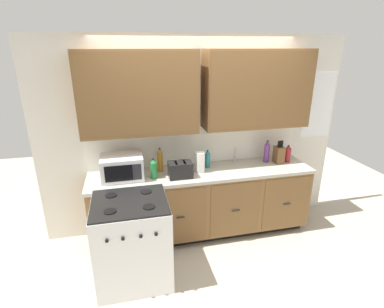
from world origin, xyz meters
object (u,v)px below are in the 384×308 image
object	(u,v)px
bottle_teal	(208,159)
bottle_amber	(160,160)
stove_range	(132,241)
bottle_violet	(267,152)
paper_towel_roll	(200,162)
knife_block	(279,154)
toaster	(180,170)
bottle_green	(154,169)
microwave	(122,167)
bottle_red	(288,154)

from	to	relation	value
bottle_teal	bottle_amber	world-z (taller)	bottle_amber
stove_range	bottle_violet	bearing A→B (deg)	21.89
paper_towel_roll	knife_block	bearing A→B (deg)	3.24
stove_range	toaster	xyz separation A→B (m)	(0.62, 0.51, 0.54)
stove_range	bottle_green	size ratio (longest dim) A/B	3.89
stove_range	bottle_amber	bearing A→B (deg)	61.22
microwave	knife_block	bearing A→B (deg)	1.12
toaster	knife_block	size ratio (longest dim) A/B	0.90
knife_block	bottle_violet	world-z (taller)	knife_block
microwave	knife_block	xyz separation A→B (m)	(2.04, 0.04, -0.02)
knife_block	bottle_violet	bearing A→B (deg)	158.21
microwave	toaster	size ratio (longest dim) A/B	1.71
toaster	paper_towel_roll	distance (m)	0.29
microwave	paper_towel_roll	size ratio (longest dim) A/B	1.85
bottle_green	bottle_violet	bearing A→B (deg)	6.60
bottle_violet	bottle_amber	world-z (taller)	bottle_amber
toaster	bottle_violet	xyz separation A→B (m)	(1.22, 0.23, 0.05)
toaster	paper_towel_roll	xyz separation A→B (m)	(0.27, 0.11, 0.03)
bottle_green	bottle_amber	distance (m)	0.20
bottle_amber	knife_block	bearing A→B (deg)	-2.17
toaster	bottle_red	bearing A→B (deg)	6.51
stove_range	toaster	world-z (taller)	toaster
bottle_violet	bottle_green	world-z (taller)	bottle_violet
microwave	bottle_amber	world-z (taller)	bottle_amber
toaster	paper_towel_roll	size ratio (longest dim) A/B	1.08
stove_range	paper_towel_roll	world-z (taller)	paper_towel_roll
bottle_teal	bottle_green	bearing A→B (deg)	-165.93
stove_range	microwave	distance (m)	0.87
paper_towel_roll	bottle_red	distance (m)	1.24
bottle_teal	bottle_red	world-z (taller)	same
stove_range	bottle_green	world-z (taller)	bottle_green
toaster	knife_block	xyz separation A→B (m)	(1.37, 0.17, 0.02)
stove_range	knife_block	distance (m)	2.18
microwave	stove_range	bearing A→B (deg)	-85.41
bottle_teal	bottle_violet	size ratio (longest dim) A/B	0.77
knife_block	stove_range	bearing A→B (deg)	-161.15
bottle_violet	stove_range	bearing A→B (deg)	-158.11
microwave	bottle_teal	bearing A→B (deg)	5.35
paper_towel_roll	bottle_teal	world-z (taller)	paper_towel_roll
paper_towel_roll	bottle_teal	bearing A→B (deg)	43.17
bottle_teal	bottle_amber	bearing A→B (deg)	-179.98
stove_range	bottle_teal	world-z (taller)	bottle_teal
bottle_violet	bottle_red	world-z (taller)	bottle_violet
microwave	toaster	xyz separation A→B (m)	(0.67, -0.13, -0.04)
bottle_red	bottle_green	distance (m)	1.82
paper_towel_roll	microwave	bearing A→B (deg)	178.61
bottle_amber	bottle_teal	bearing A→B (deg)	0.02
bottle_red	bottle_amber	size ratio (longest dim) A/B	0.75
stove_range	toaster	size ratio (longest dim) A/B	3.39
knife_block	bottle_green	world-z (taller)	knife_block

